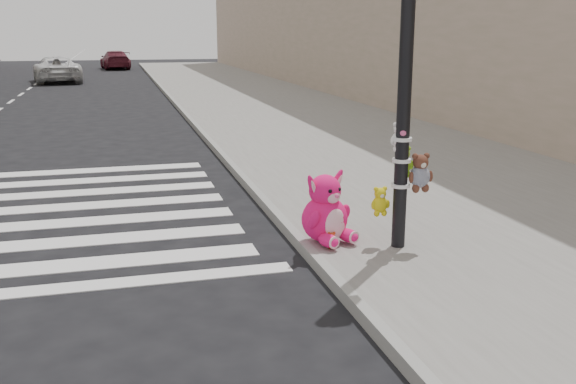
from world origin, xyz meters
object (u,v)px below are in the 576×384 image
object	(u,v)px
red_teddy	(332,240)
car_white_near	(57,69)
pink_bunny	(326,213)
signal_pole	(406,112)

from	to	relation	value
red_teddy	car_white_near	distance (m)	30.43
red_teddy	car_white_near	world-z (taller)	car_white_near
pink_bunny	car_white_near	size ratio (longest dim) A/B	0.18
pink_bunny	red_teddy	bearing A→B (deg)	-115.84
signal_pole	pink_bunny	size ratio (longest dim) A/B	4.48
signal_pole	pink_bunny	distance (m)	1.54
signal_pole	red_teddy	bearing A→B (deg)	171.96
car_white_near	red_teddy	bearing A→B (deg)	92.09
signal_pole	pink_bunny	xyz separation A→B (m)	(-0.82, 0.37, -1.25)
pink_bunny	red_teddy	distance (m)	0.36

